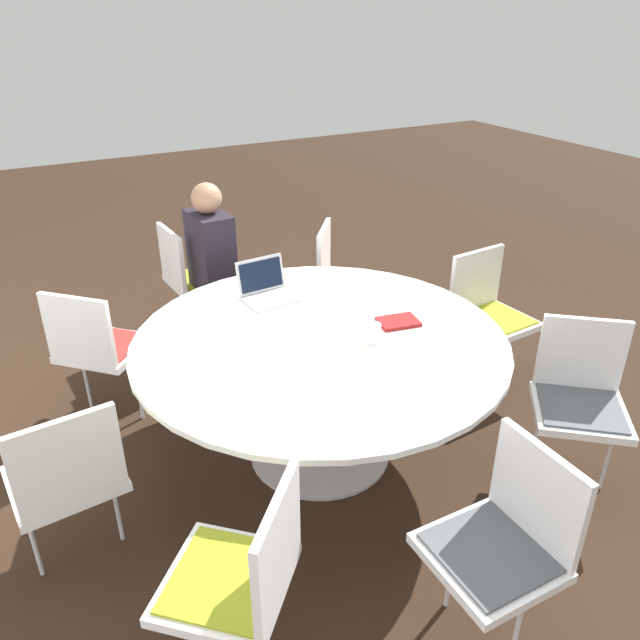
# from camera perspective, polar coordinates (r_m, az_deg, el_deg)

# --- Properties ---
(ground_plane) EXTENTS (16.00, 16.00, 0.00)m
(ground_plane) POSITION_cam_1_polar(r_m,az_deg,el_deg) (3.58, -0.00, -12.00)
(ground_plane) COLOR black
(conference_table) EXTENTS (1.90, 1.90, 0.74)m
(conference_table) POSITION_cam_1_polar(r_m,az_deg,el_deg) (3.22, -0.00, -3.34)
(conference_table) COLOR #B7B7BC
(conference_table) RESTS_ON ground_plane
(chair_0) EXTENTS (0.47, 0.45, 0.88)m
(chair_0) POSITION_cam_1_polar(r_m,az_deg,el_deg) (4.54, -11.70, 4.19)
(chair_0) COLOR white
(chair_0) RESTS_ON ground_plane
(chair_1) EXTENTS (0.61, 0.61, 0.88)m
(chair_1) POSITION_cam_1_polar(r_m,az_deg,el_deg) (3.76, -19.75, -1.98)
(chair_1) COLOR white
(chair_1) RESTS_ON ground_plane
(chair_2) EXTENTS (0.46, 0.48, 0.88)m
(chair_2) POSITION_cam_1_polar(r_m,az_deg,el_deg) (2.84, -22.18, -12.90)
(chair_2) COLOR white
(chair_2) RESTS_ON ground_plane
(chair_3) EXTENTS (0.61, 0.61, 0.88)m
(chair_3) POSITION_cam_1_polar(r_m,az_deg,el_deg) (2.30, -7.03, -21.90)
(chair_3) COLOR white
(chair_3) RESTS_ON ground_plane
(chair_4) EXTENTS (0.44, 0.42, 0.88)m
(chair_4) POSITION_cam_1_polar(r_m,az_deg,el_deg) (2.49, 16.59, -18.39)
(chair_4) COLOR white
(chair_4) RESTS_ON ground_plane
(chair_5) EXTENTS (0.60, 0.61, 0.88)m
(chair_5) POSITION_cam_1_polar(r_m,az_deg,el_deg) (3.37, 22.70, -6.09)
(chair_5) COLOR white
(chair_5) RESTS_ON ground_plane
(chair_6) EXTENTS (0.45, 0.47, 0.88)m
(chair_6) POSITION_cam_1_polar(r_m,az_deg,el_deg) (4.08, 15.10, 1.08)
(chair_6) COLOR white
(chair_6) RESTS_ON ground_plane
(chair_7) EXTENTS (0.61, 0.60, 0.88)m
(chair_7) POSITION_cam_1_polar(r_m,az_deg,el_deg) (4.43, 1.98, 4.17)
(chair_7) COLOR white
(chair_7) RESTS_ON ground_plane
(person_0) EXTENTS (0.37, 0.28, 1.23)m
(person_0) POSITION_cam_1_polar(r_m,az_deg,el_deg) (4.29, -9.70, 5.74)
(person_0) COLOR #231E28
(person_0) RESTS_ON ground_plane
(laptop) EXTENTS (0.27, 0.31, 0.21)m
(laptop) POSITION_cam_1_polar(r_m,az_deg,el_deg) (3.59, -4.93, 2.87)
(laptop) COLOR silver
(laptop) RESTS_ON conference_table
(spiral_notebook) EXTENTS (0.19, 0.23, 0.02)m
(spiral_notebook) POSITION_cam_1_polar(r_m,az_deg,el_deg) (3.32, 7.16, -0.16)
(spiral_notebook) COLOR maroon
(spiral_notebook) RESTS_ON conference_table
(coffee_cup) EXTENTS (0.08, 0.08, 0.10)m
(coffee_cup) POSITION_cam_1_polar(r_m,az_deg,el_deg) (3.12, 4.84, -1.19)
(coffee_cup) COLOR white
(coffee_cup) RESTS_ON conference_table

